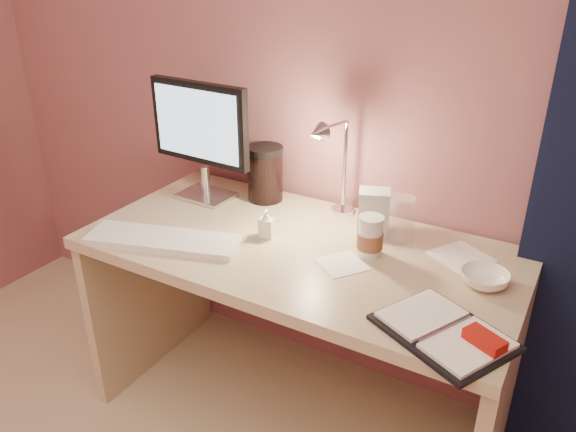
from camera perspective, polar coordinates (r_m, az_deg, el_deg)
The scene contains 13 objects.
desk at distance 1.99m, azimuth 2.11°, elevation -7.74°, with size 1.40×0.70×0.73m.
monitor at distance 2.08m, azimuth -8.78°, elevation 8.58°, with size 0.42×0.16×0.44m.
keyboard at distance 1.87m, azimuth -12.53°, elevation -2.35°, with size 0.50×0.15×0.02m, color white.
planner at distance 1.46m, azimuth 15.82°, elevation -11.26°, with size 0.38×0.35×0.05m.
paper_b at distance 1.82m, azimuth 17.17°, elevation -3.98°, with size 0.16×0.16×0.00m, color white.
paper_c at distance 1.71m, azimuth 5.47°, elevation -4.89°, with size 0.13×0.13×0.00m, color white.
coffee_cup at distance 1.74m, azimuth 8.34°, elevation -2.16°, with size 0.08×0.08×0.13m.
clear_cup at distance 1.85m, azimuth 11.40°, elevation -0.27°, with size 0.09×0.09×0.15m, color white.
bowl at distance 1.69m, azimuth 19.36°, elevation -6.04°, with size 0.14×0.14×0.04m, color white.
lotion_bottle at distance 1.84m, azimuth -2.20°, elevation -0.75°, with size 0.04×0.05×0.10m, color silver.
dark_jar at distance 2.10m, azimuth -2.33°, elevation 4.06°, with size 0.13×0.13×0.19m, color black.
product_box at distance 1.88m, azimuth 8.69°, elevation 0.41°, with size 0.10×0.08×0.15m, color #BCBBB7.
desk_lamp at distance 1.87m, azimuth 5.37°, elevation 5.53°, with size 0.12×0.22×0.36m.
Camera 1 is at (0.77, -0.02, 1.60)m, focal length 35.00 mm.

